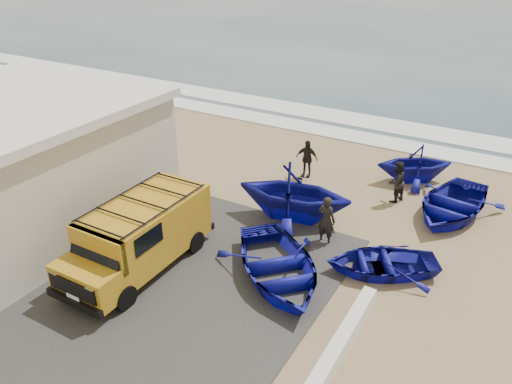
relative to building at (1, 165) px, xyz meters
The scene contains 16 objects.
ground 8.06m from the building, 14.93° to the left, with size 160.00×160.00×0.00m, color #998059.
slab 5.90m from the building, ahead, with size 12.00×10.00×0.05m, color #3D3A38.
ocean 58.52m from the building, 82.63° to the left, with size 180.00×88.00×0.01m, color #385166.
surf_line 16.02m from the building, 61.82° to the left, with size 180.00×1.60×0.06m, color white.
surf_wash 18.25m from the building, 65.56° to the left, with size 180.00×2.20×0.04m, color white.
building is the anchor object (origin of this frame).
parapet 12.68m from the building, ahead, with size 0.35×6.00×0.55m, color silver.
van 5.98m from the building, ahead, with size 2.06×5.05×2.16m.
boat_near_left 10.08m from the building, ahead, with size 3.17×4.44×0.92m, color #13169B.
boat_near_right 12.96m from the building, 16.30° to the left, with size 2.39×3.35×0.69m, color #13169B.
boat_mid_left 10.06m from the building, 30.84° to the left, with size 3.49×4.05×2.13m, color #13169B.
boat_mid_right 15.86m from the building, 31.59° to the left, with size 3.07×4.30×0.89m, color #13169B.
boat_far_left 15.56m from the building, 42.10° to the left, with size 2.64×3.05×1.61m, color #13169B.
fisherman_front 11.14m from the building, 22.72° to the left, with size 0.62×0.41×1.70m, color black.
fisherman_middle 14.11m from the building, 36.13° to the left, with size 0.79×0.62×1.63m, color black.
fisherman_back 11.48m from the building, 49.02° to the left, with size 0.94×0.39×1.61m, color black.
Camera 1 is at (7.76, -10.97, 9.14)m, focal length 35.00 mm.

